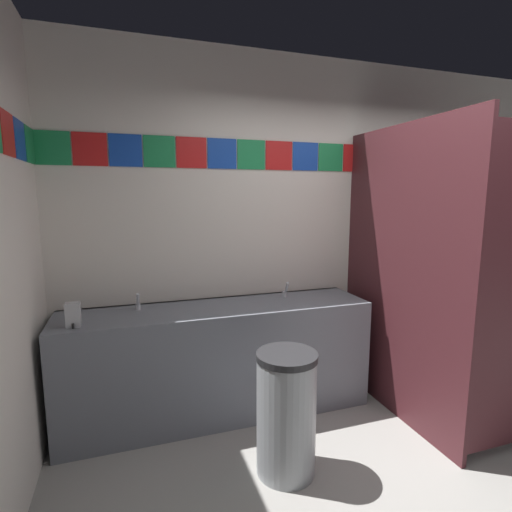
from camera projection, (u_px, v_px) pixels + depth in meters
The scene contains 9 objects.
ground_plane at pixel (465, 505), 2.15m from camera, with size 10.07×10.07×0.00m, color gray.
wall_back at pixel (326, 226), 3.50m from camera, with size 4.58×0.09×2.84m.
vanity_counter at pixel (220, 359), 3.02m from camera, with size 2.34×0.55×0.86m.
faucet_left at pixel (138, 303), 2.85m from camera, with size 0.04×0.10×0.14m.
faucet_right at pixel (285, 291), 3.21m from camera, with size 0.04×0.10×0.14m.
soap_dispenser at pixel (73, 315), 2.49m from camera, with size 0.09×0.09×0.16m.
stall_divider at pixel (444, 280), 2.74m from camera, with size 0.92×1.40×2.22m.
toilet at pixel (416, 351), 3.52m from camera, with size 0.39×0.49×0.74m.
trash_bin at pixel (286, 413), 2.37m from camera, with size 0.37×0.37×0.77m.
Camera 1 is at (-1.70, -1.45, 1.70)m, focal length 27.27 mm.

